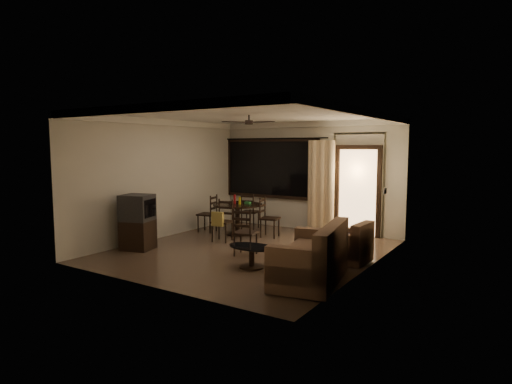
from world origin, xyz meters
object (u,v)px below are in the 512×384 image
Objects in this scene: dining_table at (238,210)px; armchair at (350,246)px; dining_chair_south at (222,228)px; dining_chair_north at (250,218)px; sofa at (314,260)px; dining_chair_west at (208,221)px; side_chair at (245,241)px; coffee_table at (252,253)px; dining_chair_east at (269,225)px; tv_cabinet at (138,222)px.

armchair is at bearing -17.02° from dining_table.
dining_chair_south and dining_chair_north have the same top height.
dining_chair_west is at bearing 139.36° from sofa.
coffee_table is at bearing 118.85° from side_chair.
dining_chair_east is 1.06× the size of coffee_table.
dining_table reaches higher than side_chair.
dining_table is 1.04× the size of tv_cabinet.
dining_chair_east and dining_chair_north have the same top height.
side_chair is at bearing 131.52° from coffee_table.
tv_cabinet reaches higher than armchair.
side_chair is (1.16, -0.77, -0.02)m from dining_chair_south.
sofa is (4.03, -2.28, 0.09)m from dining_chair_west.
armchair is at bearing -126.05° from dining_chair_east.
dining_chair_south is 1.64m from dining_chair_north.
dining_chair_north reaches higher than coffee_table.
dining_chair_south is at bearing 44.30° from dining_chair_west.
coffee_table is (-1.36, -1.28, -0.05)m from armchair.
dining_chair_south reaches higher than armchair.
dining_table is at bearing 90.11° from dining_chair_north.
tv_cabinet is (-1.69, -2.57, 0.30)m from dining_chair_east.
tv_cabinet is at bearing -134.16° from dining_chair_south.
dining_chair_east is 1.00× the size of dining_chair_north.
coffee_table is (-1.29, 0.15, -0.10)m from sofa.
dining_chair_west is at bearing 142.20° from coffee_table.
dining_chair_south is at bearing 141.25° from sofa.
side_chair reaches higher than dining_chair_west.
tv_cabinet is at bearing -12.07° from dining_chair_west.
sofa is (3.35, -3.21, 0.09)m from dining_chair_north.
dining_table is 2.11m from side_chair.
dining_chair_north is at bearing -70.99° from side_chair.
dining_chair_north is at bearing 125.12° from sofa.
dining_chair_east is 1.15m from dining_chair_north.
side_chair is at bearing -44.24° from dining_chair_south.
dining_chair_west and dining_chair_east have the same top height.
tv_cabinet reaches higher than dining_chair_north.
dining_chair_west is 0.82× the size of tv_cabinet.
dining_chair_west is 1.15m from dining_chair_north.
dining_chair_north is 3.85m from armchair.
dining_chair_south is 0.51× the size of sofa.
armchair is (3.11, -0.16, 0.01)m from dining_chair_south.
dining_chair_south is (-0.66, -1.00, 0.02)m from dining_chair_east.
sofa is at bearing -90.24° from armchair.
dining_chair_west is 2.59m from side_chair.
coffee_table is at bearing -166.61° from dining_chair_east.
dining_chair_east is 3.09m from tv_cabinet.
dining_table reaches higher than dining_chair_west.
armchair is at bearing -13.69° from dining_chair_south.
dining_table is 2.57m from tv_cabinet.
dining_chair_west and dining_chair_south have the same top height.
dining_chair_west is at bearing -46.79° from side_chair.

